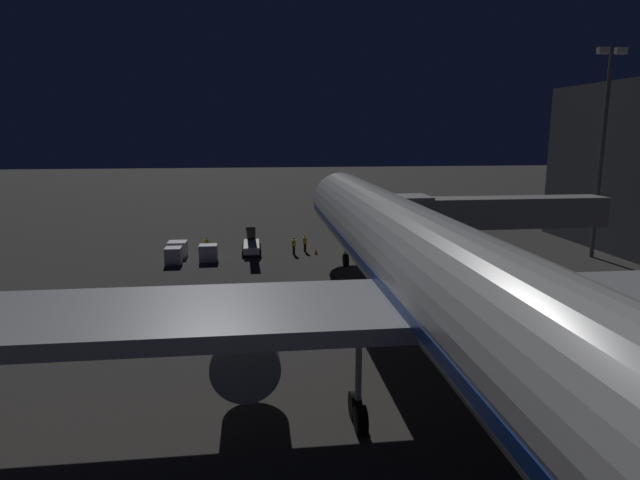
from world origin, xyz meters
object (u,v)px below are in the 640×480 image
ground_crew_near_nose_gear (294,245)px  airliner_at_gate (445,285)px  baggage_container_near_belt (173,256)px  ground_crew_by_belt_loader (305,242)px  baggage_container_mid_row (178,249)px  baggage_container_far_row (208,253)px  ground_crew_marshaller_fwd (207,244)px  traffic_cone_nose_port (358,250)px  belt_loader (251,245)px  traffic_cone_nose_starboard (316,251)px  jet_bridge (480,213)px  apron_floodlight_mast (603,141)px

ground_crew_near_nose_gear → airliner_at_gate: bearing=98.0°
baggage_container_near_belt → ground_crew_by_belt_loader: 13.61m
baggage_container_mid_row → baggage_container_far_row: baggage_container_far_row is taller
airliner_at_gate → ground_crew_marshaller_fwd: airliner_at_gate is taller
ground_crew_by_belt_loader → traffic_cone_nose_port: 5.63m
ground_crew_near_nose_gear → belt_loader: bearing=-13.7°
baggage_container_mid_row → ground_crew_marshaller_fwd: 3.11m
ground_crew_near_nose_gear → traffic_cone_nose_starboard: ground_crew_near_nose_gear is taller
ground_crew_near_nose_gear → ground_crew_by_belt_loader: bearing=-136.9°
jet_bridge → ground_crew_marshaller_fwd: size_ratio=10.66×
traffic_cone_nose_starboard → traffic_cone_nose_port: bearing=180.0°
jet_bridge → traffic_cone_nose_port: size_ratio=33.72×
belt_loader → ground_crew_marshaller_fwd: size_ratio=4.81×
traffic_cone_nose_port → baggage_container_near_belt: bearing=7.6°
airliner_at_gate → jet_bridge: (-10.19, -20.05, 0.11)m
jet_bridge → traffic_cone_nose_port: bearing=-56.1°
airliner_at_gate → ground_crew_near_nose_gear: bearing=-82.0°
jet_bridge → ground_crew_by_belt_loader: bearing=-44.5°
baggage_container_far_row → ground_crew_by_belt_loader: size_ratio=0.94×
ground_crew_near_nose_gear → traffic_cone_nose_starboard: (-2.29, 0.13, -0.72)m
baggage_container_near_belt → baggage_container_far_row: bearing=-167.3°
airliner_at_gate → jet_bridge: airliner_at_gate is taller
ground_crew_near_nose_gear → traffic_cone_nose_starboard: size_ratio=3.28×
airliner_at_gate → apron_floodlight_mast: apron_floodlight_mast is taller
baggage_container_mid_row → baggage_container_far_row: size_ratio=1.07×
airliner_at_gate → baggage_container_near_belt: size_ratio=39.75×
apron_floodlight_mast → traffic_cone_nose_starboard: apron_floodlight_mast is taller
belt_loader → traffic_cone_nose_port: size_ratio=15.20×
belt_loader → baggage_container_near_belt: (7.44, 3.67, -0.05)m
jet_bridge → baggage_container_mid_row: jet_bridge is taller
jet_bridge → baggage_container_far_row: bearing=-23.6°
airliner_at_gate → ground_crew_by_belt_loader: (3.22, -33.24, -4.71)m
ground_crew_near_nose_gear → traffic_cone_nose_port: size_ratio=3.28×
ground_crew_near_nose_gear → baggage_container_near_belt: bearing=12.5°
baggage_container_mid_row → ground_crew_near_nose_gear: (-11.84, 0.63, 0.23)m
traffic_cone_nose_starboard → belt_loader: bearing=-10.2°
baggage_container_near_belt → belt_loader: bearing=-153.8°
apron_floodlight_mast → baggage_container_near_belt: 43.23m
baggage_container_far_row → ground_crew_by_belt_loader: ground_crew_by_belt_loader is taller
traffic_cone_nose_starboard → baggage_container_far_row: bearing=9.1°
jet_bridge → ground_crew_by_belt_loader: (13.41, -13.19, -4.82)m
belt_loader → airliner_at_gate: bearing=105.0°
ground_crew_near_nose_gear → ground_crew_by_belt_loader: size_ratio=0.98×
baggage_container_far_row → traffic_cone_nose_starboard: 10.99m
apron_floodlight_mast → ground_crew_near_nose_gear: bearing=-9.0°
ground_crew_marshaller_fwd → ground_crew_by_belt_loader: bearing=175.9°
baggage_container_far_row → baggage_container_mid_row: bearing=-37.2°
apron_floodlight_mast → baggage_container_mid_row: apron_floodlight_mast is taller
apron_floodlight_mast → traffic_cone_nose_starboard: 30.29m
airliner_at_gate → belt_loader: 34.62m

